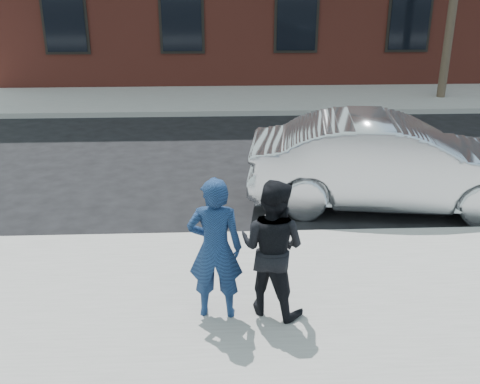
{
  "coord_description": "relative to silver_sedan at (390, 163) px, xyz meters",
  "views": [
    {
      "loc": [
        -2.64,
        -6.29,
        4.01
      ],
      "look_at": [
        -2.34,
        0.4,
        1.3
      ],
      "focal_mm": 42.0,
      "sensor_mm": 36.0,
      "label": 1
    }
  ],
  "objects": [
    {
      "name": "ground",
      "position": [
        -0.4,
        -2.85,
        -0.81
      ],
      "size": [
        100.0,
        100.0,
        0.0
      ],
      "primitive_type": "plane",
      "color": "black",
      "rests_on": "ground"
    },
    {
      "name": "far_sidewalk",
      "position": [
        -0.4,
        8.4,
        -0.73
      ],
      "size": [
        50.0,
        3.5,
        0.15
      ],
      "primitive_type": "cube",
      "color": "gray",
      "rests_on": "ground"
    },
    {
      "name": "silver_sedan",
      "position": [
        0.0,
        0.0,
        0.0
      ],
      "size": [
        5.08,
        2.34,
        1.61
      ],
      "primitive_type": "imported",
      "rotation": [
        0.0,
        0.0,
        1.44
      ],
      "color": "#B7BABF",
      "rests_on": "ground"
    },
    {
      "name": "man_peacoat",
      "position": [
        -2.41,
        -3.41,
        0.18
      ],
      "size": [
        1.02,
        0.95,
        1.67
      ],
      "rotation": [
        0.0,
        0.0,
        2.62
      ],
      "color": "black",
      "rests_on": "near_sidewalk"
    },
    {
      "name": "near_sidewalk",
      "position": [
        -0.4,
        -3.1,
        -0.73
      ],
      "size": [
        50.0,
        3.5,
        0.15
      ],
      "primitive_type": "cube",
      "color": "gray",
      "rests_on": "ground"
    },
    {
      "name": "man_hoodie",
      "position": [
        -3.07,
        -3.46,
        0.21
      ],
      "size": [
        0.66,
        0.52,
        1.73
      ],
      "rotation": [
        0.0,
        0.0,
        3.06
      ],
      "color": "navy",
      "rests_on": "near_sidewalk"
    },
    {
      "name": "near_curb",
      "position": [
        -0.4,
        -1.3,
        -0.73
      ],
      "size": [
        50.0,
        0.1,
        0.15
      ],
      "primitive_type": "cube",
      "color": "#999691",
      "rests_on": "ground"
    },
    {
      "name": "far_curb",
      "position": [
        -0.4,
        6.6,
        -0.73
      ],
      "size": [
        50.0,
        0.1,
        0.15
      ],
      "primitive_type": "cube",
      "color": "#999691",
      "rests_on": "ground"
    }
  ]
}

